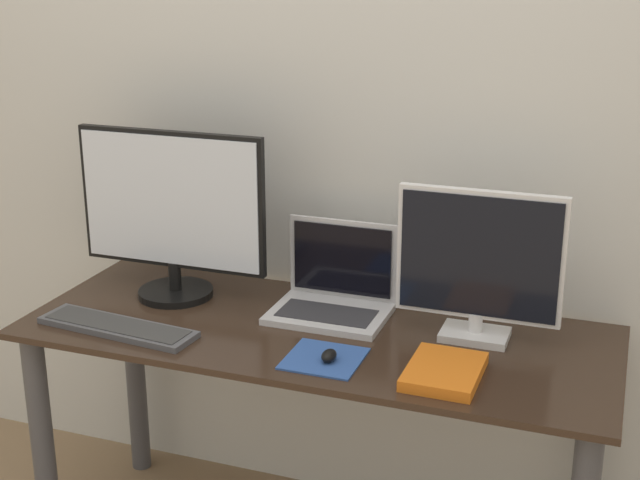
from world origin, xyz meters
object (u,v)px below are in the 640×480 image
(monitor_right, at_px, (479,263))
(laptop, at_px, (335,291))
(monitor_left, at_px, (172,213))
(mouse, at_px, (329,356))
(book, at_px, (444,372))
(keyboard, at_px, (117,327))

(monitor_right, height_order, laptop, monitor_right)
(monitor_left, bearing_deg, laptop, 5.59)
(laptop, height_order, mouse, laptop)
(laptop, xyz_separation_m, book, (0.37, -0.29, -0.05))
(monitor_right, distance_m, book, 0.31)
(book, bearing_deg, monitor_right, 83.75)
(monitor_left, bearing_deg, book, -16.17)
(book, bearing_deg, laptop, 142.07)
(laptop, relative_size, mouse, 5.60)
(monitor_right, relative_size, laptop, 1.34)
(mouse, bearing_deg, book, 4.42)
(monitor_right, bearing_deg, book, -96.25)
(monitor_left, distance_m, keyboard, 0.36)
(monitor_left, xyz_separation_m, mouse, (0.56, -0.27, -0.23))
(laptop, relative_size, book, 1.39)
(monitor_left, xyz_separation_m, book, (0.84, -0.24, -0.24))
(laptop, height_order, book, laptop)
(laptop, distance_m, book, 0.47)
(monitor_left, xyz_separation_m, laptop, (0.47, 0.05, -0.19))
(laptop, bearing_deg, book, -37.93)
(mouse, bearing_deg, monitor_right, 41.00)
(monitor_left, relative_size, mouse, 10.01)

